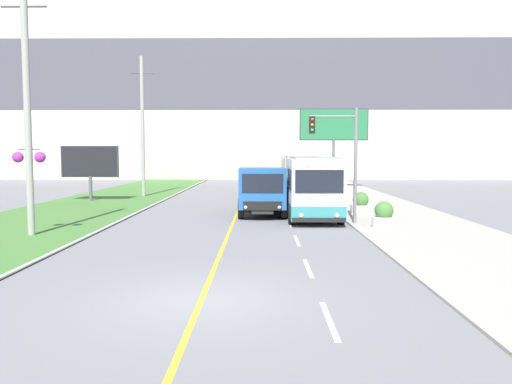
{
  "coord_description": "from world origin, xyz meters",
  "views": [
    {
      "loc": [
        1.38,
        -11.22,
        3.35
      ],
      "look_at": [
        1.1,
        13.99,
        1.4
      ],
      "focal_mm": 35.0,
      "sensor_mm": 36.0,
      "label": 1
    }
  ],
  "objects": [
    {
      "name": "planter_round_second",
      "position": [
        6.82,
        16.04,
        0.59
      ],
      "size": [
        1.07,
        1.07,
        1.17
      ],
      "color": "silver",
      "rests_on": "sidewalk_right"
    },
    {
      "name": "planter_round_near",
      "position": [
        6.82,
        10.82,
        0.58
      ],
      "size": [
        1.03,
        1.03,
        1.15
      ],
      "color": "silver",
      "rests_on": "sidewalk_right"
    },
    {
      "name": "billboard_large",
      "position": [
        8.12,
        35.65,
        5.82
      ],
      "size": [
        6.38,
        0.24,
        7.52
      ],
      "color": "#59595B",
      "rests_on": "ground_plane"
    },
    {
      "name": "lane_marking_centre",
      "position": [
        0.32,
        1.45,
        0.0
      ],
      "size": [
        2.88,
        140.0,
        0.01
      ],
      "color": "gold",
      "rests_on": "ground_plane"
    },
    {
      "name": "utility_pole_near",
      "position": [
        -8.02,
        8.84,
        4.89
      ],
      "size": [
        1.8,
        0.44,
        10.38
      ],
      "color": "#9E9E99",
      "rests_on": "ground_plane"
    },
    {
      "name": "car_distant",
      "position": [
        1.58,
        27.47,
        0.69
      ],
      "size": [
        1.8,
        4.3,
        1.45
      ],
      "color": "silver",
      "rests_on": "ground_plane"
    },
    {
      "name": "apartment_block_background",
      "position": [
        0.0,
        56.45,
        12.71
      ],
      "size": [
        80.0,
        8.04,
        25.42
      ],
      "color": "beige",
      "rests_on": "ground_plane"
    },
    {
      "name": "city_bus",
      "position": [
        3.96,
        16.94,
        1.61
      ],
      "size": [
        2.61,
        12.08,
        3.18
      ],
      "color": "silver",
      "rests_on": "ground_plane"
    },
    {
      "name": "traffic_light_mast",
      "position": [
        5.11,
        12.21,
        3.5
      ],
      "size": [
        2.28,
        0.32,
        5.47
      ],
      "color": "slate",
      "rests_on": "ground_plane"
    },
    {
      "name": "dump_truck",
      "position": [
        1.43,
        15.24,
        1.31
      ],
      "size": [
        2.5,
        6.32,
        2.61
      ],
      "color": "black",
      "rests_on": "ground_plane"
    },
    {
      "name": "ground_plane",
      "position": [
        0.0,
        0.0,
        0.0
      ],
      "size": [
        300.0,
        300.0,
        0.0
      ],
      "primitive_type": "plane",
      "color": "slate"
    },
    {
      "name": "billboard_small",
      "position": [
        -10.67,
        23.65,
        2.69
      ],
      "size": [
        4.01,
        0.24,
        3.89
      ],
      "color": "#59595B",
      "rests_on": "ground_plane"
    },
    {
      "name": "utility_pole_far",
      "position": [
        -7.85,
        27.56,
        5.45
      ],
      "size": [
        1.8,
        0.28,
        10.8
      ],
      "color": "#9E9E99",
      "rests_on": "ground_plane"
    }
  ]
}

